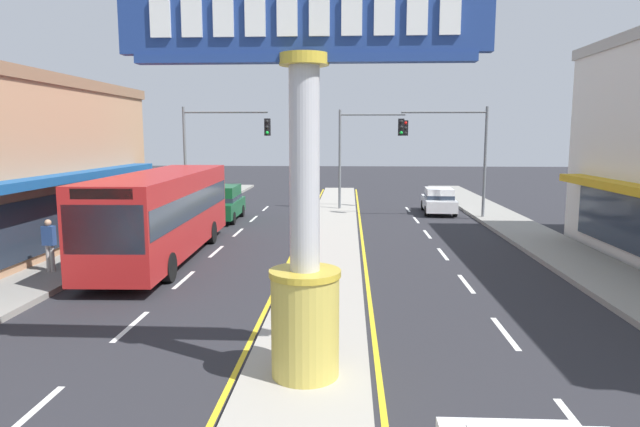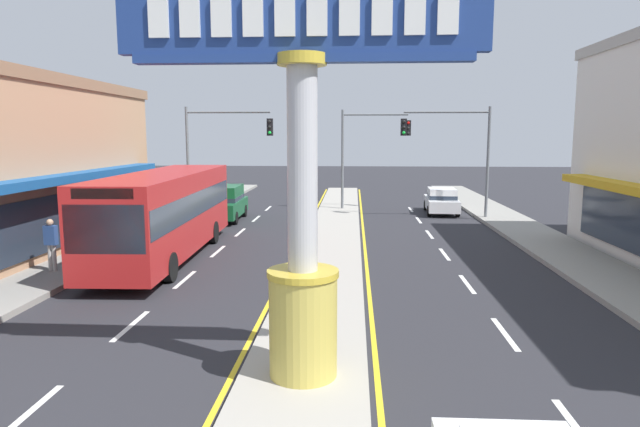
% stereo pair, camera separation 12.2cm
% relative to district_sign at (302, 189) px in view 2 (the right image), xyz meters
% --- Properties ---
extents(median_strip, '(2.47, 52.00, 0.14)m').
position_rel_district_sign_xyz_m(median_strip, '(-0.00, 11.63, -3.61)').
color(median_strip, '#A39E93').
rests_on(median_strip, ground).
extents(sidewalk_left, '(2.73, 60.00, 0.18)m').
position_rel_district_sign_xyz_m(sidewalk_left, '(-9.20, 9.63, -3.59)').
color(sidewalk_left, gray).
rests_on(sidewalk_left, ground).
extents(sidewalk_right, '(2.73, 60.00, 0.18)m').
position_rel_district_sign_xyz_m(sidewalk_right, '(9.20, 9.63, -3.59)').
color(sidewalk_right, gray).
rests_on(sidewalk_right, ground).
extents(lane_markings, '(9.21, 52.00, 0.01)m').
position_rel_district_sign_xyz_m(lane_markings, '(-0.00, 10.28, -3.68)').
color(lane_markings, silver).
rests_on(lane_markings, ground).
extents(district_sign, '(6.52, 1.34, 7.29)m').
position_rel_district_sign_xyz_m(district_sign, '(0.00, 0.00, 0.00)').
color(district_sign, gold).
rests_on(district_sign, median_strip).
extents(traffic_light_left_side, '(4.86, 0.46, 6.20)m').
position_rel_district_sign_xyz_m(traffic_light_left_side, '(-6.47, 20.07, 0.56)').
color(traffic_light_left_side, slate).
rests_on(traffic_light_left_side, ground).
extents(traffic_light_right_side, '(4.86, 0.46, 6.20)m').
position_rel_district_sign_xyz_m(traffic_light_right_side, '(6.47, 20.69, 0.56)').
color(traffic_light_right_side, slate).
rests_on(traffic_light_right_side, ground).
extents(traffic_light_median_far, '(4.20, 0.46, 6.20)m').
position_rel_district_sign_xyz_m(traffic_light_median_far, '(1.73, 24.11, 0.51)').
color(traffic_light_median_far, slate).
rests_on(traffic_light_median_far, ground).
extents(suv_far_right_lane, '(2.06, 4.65, 1.90)m').
position_rel_district_sign_xyz_m(suv_far_right_lane, '(-6.19, 19.83, -2.70)').
color(suv_far_right_lane, '#14562D').
rests_on(suv_far_right_lane, ground).
extents(sedan_near_left_lane, '(2.02, 4.39, 1.53)m').
position_rel_district_sign_xyz_m(sedan_near_left_lane, '(6.18, 23.17, -2.90)').
color(sedan_near_left_lane, white).
rests_on(sedan_near_left_lane, ground).
extents(bus_mid_left_lane, '(2.90, 11.28, 3.26)m').
position_rel_district_sign_xyz_m(bus_mid_left_lane, '(-6.19, 10.35, -1.82)').
color(bus_mid_left_lane, '#B21E1E').
rests_on(bus_mid_left_lane, ground).
extents(pedestrian_near_kerb, '(0.42, 0.26, 1.75)m').
position_rel_district_sign_xyz_m(pedestrian_near_kerb, '(-9.05, 7.40, -2.51)').
color(pedestrian_near_kerb, '#B7B2AD').
rests_on(pedestrian_near_kerb, sidewalk_left).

